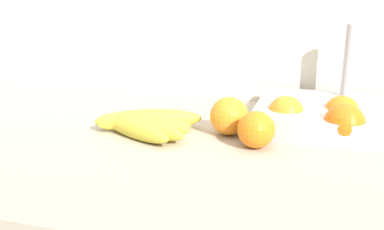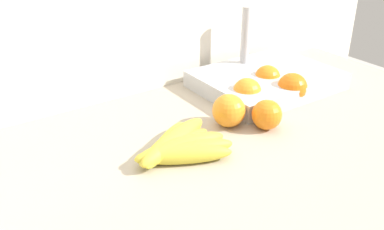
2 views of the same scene
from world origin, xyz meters
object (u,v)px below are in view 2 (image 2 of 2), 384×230
object	(u,v)px
banana_bunch	(178,147)
orange_center	(229,111)
orange_back_right	(267,78)
orange_back_left	(247,92)
orange_right	(267,115)
orange_front	(292,88)
sink_basin	(266,79)

from	to	relation	value
banana_bunch	orange_center	xyz separation A→B (m)	(0.16, 0.04, 0.02)
orange_back_right	orange_center	bearing A→B (deg)	-154.91
orange_back_left	orange_center	size ratio (longest dim) A/B	0.95
orange_back_left	orange_right	distance (m)	0.12
banana_bunch	orange_back_left	size ratio (longest dim) A/B	2.99
orange_back_right	orange_front	xyz separation A→B (m)	(0.00, -0.09, 0.00)
orange_center	sink_basin	distance (m)	0.25
orange_right	sink_basin	xyz separation A→B (m)	(0.16, 0.17, -0.01)
banana_bunch	sink_basin	world-z (taller)	sink_basin
banana_bunch	orange_back_left	world-z (taller)	orange_back_left
banana_bunch	orange_front	bearing A→B (deg)	8.31
orange_back_left	orange_right	bearing A→B (deg)	-109.70
banana_bunch	orange_back_right	bearing A→B (deg)	20.84
orange_back_left	orange_center	bearing A→B (deg)	-151.05
banana_bunch	orange_back_right	distance (m)	0.40
banana_bunch	sink_basin	xyz separation A→B (m)	(0.38, 0.16, 0.00)
orange_front	orange_right	bearing A→B (deg)	-155.36
orange_back_left	orange_back_right	xyz separation A→B (m)	(0.11, 0.04, -0.00)
orange_center	orange_right	bearing A→B (deg)	-43.04
orange_back_left	orange_front	distance (m)	0.12
banana_bunch	orange_front	size ratio (longest dim) A/B	2.84
banana_bunch	orange_back_left	distance (m)	0.28
sink_basin	orange_back_left	bearing A→B (deg)	-154.01
banana_bunch	orange_center	distance (m)	0.17
orange_back_left	sink_basin	xyz separation A→B (m)	(0.12, 0.06, -0.01)
orange_back_right	orange_right	bearing A→B (deg)	-133.49
orange_right	orange_center	bearing A→B (deg)	136.96
orange_back_left	orange_back_right	world-z (taller)	orange_back_left
orange_back_left	orange_back_right	bearing A→B (deg)	21.13
orange_back_left	orange_back_right	distance (m)	0.11
orange_back_left	orange_center	distance (m)	0.12
orange_front	sink_basin	distance (m)	0.10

